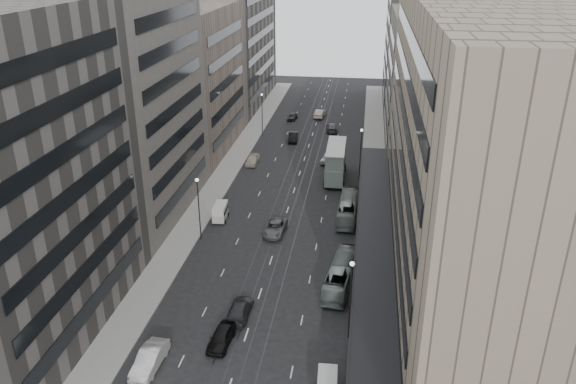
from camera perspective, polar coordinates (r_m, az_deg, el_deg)
The scene contains 28 objects.
ground at distance 60.33m, azimuth -3.05°, elevation -10.79°, with size 220.00×220.00×0.00m, color black.
sidewalk_right at distance 92.70m, azimuth 8.70°, elevation 1.89°, with size 4.00×125.00×0.15m, color gray.
sidewalk_left at distance 95.28m, azimuth -5.88°, elevation 2.66°, with size 4.00×125.00×0.15m, color gray.
department_store at distance 60.91m, azimuth 18.44°, elevation 4.11°, with size 19.20×60.00×30.00m.
building_right_mid at distance 103.71m, azimuth 14.46°, elevation 10.68°, with size 15.00×28.00×24.00m, color #554F49.
building_right_far at distance 132.71m, azimuth 13.35°, elevation 14.40°, with size 15.00×32.00×28.00m, color #5A5751.
building_left_b at distance 76.64m, azimuth -16.75°, elevation 9.81°, with size 15.00×26.00×34.00m, color #554F49.
building_left_c at distance 102.14m, azimuth -10.33°, elevation 11.13°, with size 15.00×28.00×25.00m, color #78685D.
building_left_d at distance 133.07m, azimuth -5.94°, elevation 14.92°, with size 15.00×38.00×28.00m, color #5A5751.
lamp_right_near at distance 52.41m, azimuth 6.39°, elevation -9.97°, with size 0.44×0.44×8.32m.
lamp_right_far at distance 88.55m, azimuth 7.41°, elevation 4.46°, with size 0.44×0.44×8.32m.
lamp_left_near at distance 70.09m, azimuth -9.09°, elevation -0.98°, with size 0.44×0.44×8.32m.
lamp_left_far at distance 109.45m, azimuth -2.65°, elevation 8.38°, with size 0.44×0.44×8.32m.
bus_near at distance 61.89m, azimuth 5.43°, elevation -8.33°, with size 2.37×10.13×2.82m, color gray.
bus_far at distance 76.75m, azimuth 6.12°, elevation -1.65°, with size 2.38×10.16×2.83m, color gray.
double_decker at distance 88.86m, azimuth 4.86°, elevation 3.13°, with size 3.22×10.19×5.55m.
panel_van at distance 76.35m, azimuth -6.89°, elevation -1.98°, with size 1.97×3.69×2.26m.
sedan_0 at distance 54.27m, azimuth -6.79°, elevation -14.42°, with size 1.84×4.57×1.56m, color black.
sedan_1 at distance 52.86m, azimuth -13.89°, elevation -16.16°, with size 1.82×5.22×1.72m, color beige.
sedan_2 at distance 72.62m, azimuth -1.32°, elevation -3.66°, with size 2.48×5.39×1.50m, color #525355.
sedan_3 at distance 57.67m, azimuth -4.92°, elevation -11.78°, with size 2.07×5.10×1.48m, color #252427.
sedan_4 at distance 95.78m, azimuth -3.63°, elevation 3.32°, with size 1.91×4.74×1.62m, color #C0B59F.
sedan_5 at distance 107.27m, azimuth 0.54°, elevation 5.62°, with size 1.67×4.79×1.58m, color black.
sedan_6 at distance 96.74m, azimuth 4.26°, elevation 3.47°, with size 2.43×5.27×1.46m, color silver.
sedan_7 at distance 113.51m, azimuth 4.49°, elevation 6.58°, with size 2.23×5.49×1.59m, color #4D4D4F.
sedan_8 at distance 120.88m, azimuth 0.47°, elevation 7.68°, with size 1.64×4.09×1.39m, color #2B2B2D.
sedan_9 at distance 122.75m, azimuth 3.27°, elevation 7.97°, with size 1.82×5.23×1.72m, color beige.
pedestrian at distance 54.01m, azimuth 6.68°, elevation -14.40°, with size 0.58×0.38×1.60m, color black.
Camera 1 is at (10.11, -48.67, 34.18)m, focal length 35.00 mm.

